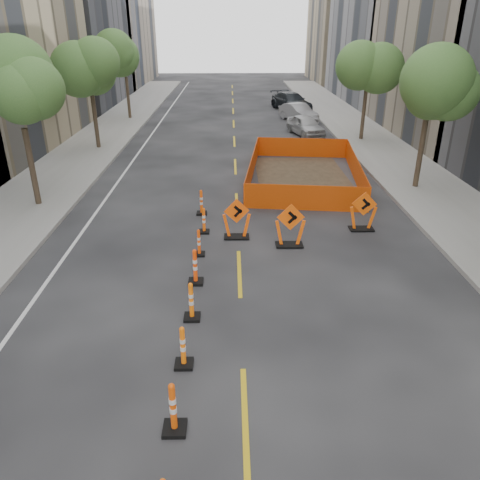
{
  "coord_description": "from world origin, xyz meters",
  "views": [
    {
      "loc": [
        -0.23,
        -8.8,
        7.03
      ],
      "look_at": [
        0.02,
        4.04,
        1.1
      ],
      "focal_mm": 35.0,
      "sensor_mm": 36.0,
      "label": 1
    }
  ],
  "objects_px": {
    "channelizer_7": "(204,220)",
    "channelizer_8": "(201,202)",
    "channelizer_3": "(183,347)",
    "channelizer_4": "(191,301)",
    "chevron_sign_right": "(363,211)",
    "parked_car_far": "(291,102)",
    "channelizer_5": "(195,266)",
    "chevron_sign_left": "(237,219)",
    "channelizer_6": "(199,242)",
    "parked_car_mid": "(298,113)",
    "chevron_sign_center": "(290,225)",
    "parked_car_near": "(306,125)",
    "channelizer_2": "(173,408)"
  },
  "relations": [
    {
      "from": "parked_car_mid",
      "to": "channelizer_5",
      "type": "bearing_deg",
      "value": -127.21
    },
    {
      "from": "channelizer_7",
      "to": "channelizer_8",
      "type": "bearing_deg",
      "value": 95.98
    },
    {
      "from": "channelizer_3",
      "to": "channelizer_7",
      "type": "bearing_deg",
      "value": 89.32
    },
    {
      "from": "channelizer_4",
      "to": "chevron_sign_center",
      "type": "bearing_deg",
      "value": 54.99
    },
    {
      "from": "channelizer_6",
      "to": "channelizer_5",
      "type": "bearing_deg",
      "value": -89.89
    },
    {
      "from": "chevron_sign_right",
      "to": "parked_car_near",
      "type": "height_order",
      "value": "chevron_sign_right"
    },
    {
      "from": "channelizer_3",
      "to": "chevron_sign_center",
      "type": "xyz_separation_m",
      "value": [
        3.12,
        6.25,
        0.26
      ]
    },
    {
      "from": "chevron_sign_left",
      "to": "parked_car_far",
      "type": "distance_m",
      "value": 28.14
    },
    {
      "from": "channelizer_6",
      "to": "channelizer_7",
      "type": "distance_m",
      "value": 1.87
    },
    {
      "from": "channelizer_4",
      "to": "chevron_sign_right",
      "type": "bearing_deg",
      "value": 43.97
    },
    {
      "from": "channelizer_6",
      "to": "parked_car_mid",
      "type": "xyz_separation_m",
      "value": [
        6.46,
        23.74,
        0.21
      ]
    },
    {
      "from": "channelizer_3",
      "to": "parked_car_mid",
      "type": "bearing_deg",
      "value": 77.54
    },
    {
      "from": "channelizer_7",
      "to": "parked_car_mid",
      "type": "distance_m",
      "value": 22.79
    },
    {
      "from": "channelizer_2",
      "to": "chevron_sign_left",
      "type": "relative_size",
      "value": 0.75
    },
    {
      "from": "channelizer_6",
      "to": "parked_car_far",
      "type": "distance_m",
      "value": 29.75
    },
    {
      "from": "channelizer_8",
      "to": "parked_car_far",
      "type": "relative_size",
      "value": 0.2
    },
    {
      "from": "channelizer_6",
      "to": "parked_car_near",
      "type": "relative_size",
      "value": 0.24
    },
    {
      "from": "channelizer_5",
      "to": "channelizer_6",
      "type": "bearing_deg",
      "value": 90.11
    },
    {
      "from": "channelizer_3",
      "to": "parked_car_near",
      "type": "distance_m",
      "value": 25.05
    },
    {
      "from": "parked_car_mid",
      "to": "channelizer_7",
      "type": "bearing_deg",
      "value": -129.34
    },
    {
      "from": "channelizer_2",
      "to": "chevron_sign_center",
      "type": "relative_size",
      "value": 0.72
    },
    {
      "from": "channelizer_5",
      "to": "parked_car_near",
      "type": "height_order",
      "value": "parked_car_near"
    },
    {
      "from": "chevron_sign_right",
      "to": "parked_car_far",
      "type": "distance_m",
      "value": 27.02
    },
    {
      "from": "channelizer_3",
      "to": "channelizer_4",
      "type": "distance_m",
      "value": 1.86
    },
    {
      "from": "channelizer_4",
      "to": "channelizer_7",
      "type": "distance_m",
      "value": 5.59
    },
    {
      "from": "parked_car_near",
      "to": "parked_car_mid",
      "type": "distance_m",
      "value": 5.1
    },
    {
      "from": "channelizer_4",
      "to": "parked_car_near",
      "type": "xyz_separation_m",
      "value": [
        6.26,
        22.37,
        0.13
      ]
    },
    {
      "from": "channelizer_4",
      "to": "parked_car_far",
      "type": "xyz_separation_m",
      "value": [
        6.5,
        32.75,
        0.22
      ]
    },
    {
      "from": "channelizer_7",
      "to": "channelizer_4",
      "type": "bearing_deg",
      "value": -90.44
    },
    {
      "from": "channelizer_3",
      "to": "channelizer_6",
      "type": "bearing_deg",
      "value": 89.81
    },
    {
      "from": "channelizer_5",
      "to": "parked_car_far",
      "type": "bearing_deg",
      "value": 78.07
    },
    {
      "from": "chevron_sign_left",
      "to": "parked_car_near",
      "type": "height_order",
      "value": "chevron_sign_left"
    },
    {
      "from": "channelizer_8",
      "to": "parked_car_far",
      "type": "distance_m",
      "value": 26.16
    },
    {
      "from": "channelizer_4",
      "to": "parked_car_mid",
      "type": "distance_m",
      "value": 28.21
    },
    {
      "from": "channelizer_2",
      "to": "channelizer_6",
      "type": "relative_size",
      "value": 1.21
    },
    {
      "from": "parked_car_near",
      "to": "parked_car_far",
      "type": "height_order",
      "value": "parked_car_far"
    },
    {
      "from": "channelizer_4",
      "to": "chevron_sign_right",
      "type": "height_order",
      "value": "chevron_sign_right"
    },
    {
      "from": "chevron_sign_center",
      "to": "channelizer_2",
      "type": "bearing_deg",
      "value": -112.39
    },
    {
      "from": "parked_car_far",
      "to": "channelizer_8",
      "type": "bearing_deg",
      "value": -125.08
    },
    {
      "from": "channelizer_8",
      "to": "parked_car_mid",
      "type": "height_order",
      "value": "parked_car_mid"
    },
    {
      "from": "channelizer_4",
      "to": "parked_car_far",
      "type": "relative_size",
      "value": 0.2
    },
    {
      "from": "chevron_sign_center",
      "to": "parked_car_far",
      "type": "distance_m",
      "value": 28.58
    },
    {
      "from": "channelizer_6",
      "to": "parked_car_far",
      "type": "bearing_deg",
      "value": 77.32
    },
    {
      "from": "parked_car_near",
      "to": "parked_car_mid",
      "type": "bearing_deg",
      "value": 72.12
    },
    {
      "from": "channelizer_8",
      "to": "chevron_sign_center",
      "type": "height_order",
      "value": "chevron_sign_center"
    },
    {
      "from": "channelizer_5",
      "to": "chevron_sign_left",
      "type": "relative_size",
      "value": 0.74
    },
    {
      "from": "chevron_sign_left",
      "to": "parked_car_far",
      "type": "relative_size",
      "value": 0.29
    },
    {
      "from": "chevron_sign_right",
      "to": "channelizer_4",
      "type": "bearing_deg",
      "value": -128.08
    },
    {
      "from": "channelizer_6",
      "to": "channelizer_8",
      "type": "bearing_deg",
      "value": 91.92
    },
    {
      "from": "channelizer_4",
      "to": "chevron_sign_right",
      "type": "xyz_separation_m",
      "value": [
        5.94,
        5.74,
        0.21
      ]
    }
  ]
}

